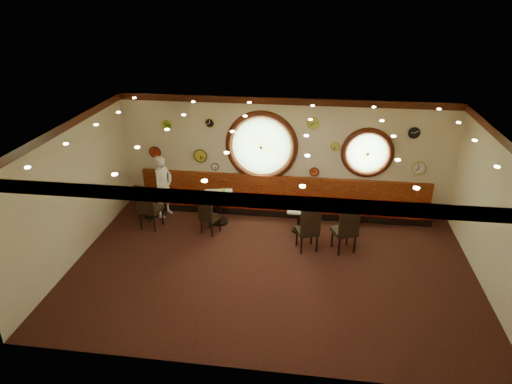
# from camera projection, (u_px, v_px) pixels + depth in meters

# --- Properties ---
(floor) EXTENTS (9.00, 6.00, 0.00)m
(floor) POSITION_uv_depth(u_px,v_px,m) (271.00, 268.00, 10.29)
(floor) COLOR black
(floor) RESTS_ON ground
(ceiling) EXTENTS (9.00, 6.00, 0.02)m
(ceiling) POSITION_uv_depth(u_px,v_px,m) (273.00, 132.00, 8.95)
(ceiling) COLOR gold
(ceiling) RESTS_ON wall_back
(wall_back) EXTENTS (9.00, 0.02, 3.20)m
(wall_back) POSITION_uv_depth(u_px,v_px,m) (284.00, 156.00, 12.32)
(wall_back) COLOR beige
(wall_back) RESTS_ON floor
(wall_front) EXTENTS (9.00, 0.02, 3.20)m
(wall_front) POSITION_uv_depth(u_px,v_px,m) (252.00, 291.00, 6.92)
(wall_front) COLOR beige
(wall_front) RESTS_ON floor
(wall_left) EXTENTS (0.02, 6.00, 3.20)m
(wall_left) POSITION_uv_depth(u_px,v_px,m) (72.00, 193.00, 10.17)
(wall_left) COLOR beige
(wall_left) RESTS_ON floor
(wall_right) EXTENTS (0.02, 6.00, 3.20)m
(wall_right) POSITION_uv_depth(u_px,v_px,m) (497.00, 218.00, 9.07)
(wall_right) COLOR beige
(wall_right) RESTS_ON floor
(molding_back) EXTENTS (9.00, 0.10, 0.18)m
(molding_back) POSITION_uv_depth(u_px,v_px,m) (285.00, 101.00, 11.65)
(molding_back) COLOR #39150A
(molding_back) RESTS_ON wall_back
(molding_front) EXTENTS (9.00, 0.10, 0.18)m
(molding_front) POSITION_uv_depth(u_px,v_px,m) (252.00, 201.00, 6.34)
(molding_front) COLOR #39150A
(molding_front) RESTS_ON wall_back
(molding_left) EXTENTS (0.10, 6.00, 0.18)m
(molding_left) POSITION_uv_depth(u_px,v_px,m) (62.00, 127.00, 9.54)
(molding_left) COLOR #39150A
(molding_left) RESTS_ON wall_back
(molding_right) EXTENTS (0.10, 6.00, 0.18)m
(molding_right) POSITION_uv_depth(u_px,v_px,m) (512.00, 146.00, 8.45)
(molding_right) COLOR #39150A
(molding_right) RESTS_ON wall_back
(banquette_base) EXTENTS (8.00, 0.55, 0.20)m
(banquette_base) POSITION_uv_depth(u_px,v_px,m) (281.00, 210.00, 12.70)
(banquette_base) COLOR black
(banquette_base) RESTS_ON floor
(banquette_seat) EXTENTS (8.00, 0.55, 0.30)m
(banquette_seat) POSITION_uv_depth(u_px,v_px,m) (282.00, 202.00, 12.59)
(banquette_seat) COLOR #5A1007
(banquette_seat) RESTS_ON banquette_base
(banquette_back) EXTENTS (8.00, 0.10, 0.55)m
(banquette_back) POSITION_uv_depth(u_px,v_px,m) (283.00, 185.00, 12.63)
(banquette_back) COLOR #65080A
(banquette_back) RESTS_ON wall_back
(porthole_left_glass) EXTENTS (1.66, 0.02, 1.66)m
(porthole_left_glass) POSITION_uv_depth(u_px,v_px,m) (262.00, 146.00, 12.29)
(porthole_left_glass) COLOR #7BAA66
(porthole_left_glass) RESTS_ON wall_back
(porthole_left_frame) EXTENTS (1.98, 0.18, 1.98)m
(porthole_left_frame) POSITION_uv_depth(u_px,v_px,m) (262.00, 146.00, 12.27)
(porthole_left_frame) COLOR #39150A
(porthole_left_frame) RESTS_ON wall_back
(porthole_left_ring) EXTENTS (1.61, 0.03, 1.61)m
(porthole_left_ring) POSITION_uv_depth(u_px,v_px,m) (261.00, 147.00, 12.25)
(porthole_left_ring) COLOR gold
(porthole_left_ring) RESTS_ON wall_back
(porthole_right_glass) EXTENTS (1.10, 0.02, 1.10)m
(porthole_right_glass) POSITION_uv_depth(u_px,v_px,m) (367.00, 153.00, 11.97)
(porthole_right_glass) COLOR #7BAA66
(porthole_right_glass) RESTS_ON wall_back
(porthole_right_frame) EXTENTS (1.38, 0.18, 1.38)m
(porthole_right_frame) POSITION_uv_depth(u_px,v_px,m) (367.00, 153.00, 11.95)
(porthole_right_frame) COLOR #39150A
(porthole_right_frame) RESTS_ON wall_back
(porthole_right_ring) EXTENTS (1.09, 0.03, 1.09)m
(porthole_right_ring) POSITION_uv_depth(u_px,v_px,m) (367.00, 153.00, 11.93)
(porthole_right_ring) COLOR gold
(porthole_right_ring) RESTS_ON wall_back
(wall_clock_0) EXTENTS (0.32, 0.03, 0.32)m
(wall_clock_0) POSITION_uv_depth(u_px,v_px,m) (155.00, 152.00, 12.75)
(wall_clock_0) COLOR #B72812
(wall_clock_0) RESTS_ON wall_back
(wall_clock_1) EXTENTS (0.36, 0.03, 0.36)m
(wall_clock_1) POSITION_uv_depth(u_px,v_px,m) (201.00, 156.00, 12.61)
(wall_clock_1) COLOR gold
(wall_clock_1) RESTS_ON wall_back
(wall_clock_2) EXTENTS (0.20, 0.03, 0.20)m
(wall_clock_2) POSITION_uv_depth(u_px,v_px,m) (215.00, 167.00, 12.69)
(wall_clock_2) COLOR white
(wall_clock_2) RESTS_ON wall_back
(wall_clock_3) EXTENTS (0.34, 0.03, 0.34)m
(wall_clock_3) POSITION_uv_depth(u_px,v_px,m) (419.00, 168.00, 11.92)
(wall_clock_3) COLOR white
(wall_clock_3) RESTS_ON wall_back
(wall_clock_4) EXTENTS (0.30, 0.03, 0.30)m
(wall_clock_4) POSITION_uv_depth(u_px,v_px,m) (313.00, 123.00, 11.80)
(wall_clock_4) COLOR #AACA3F
(wall_clock_4) RESTS_ON wall_back
(wall_clock_5) EXTENTS (0.24, 0.03, 0.24)m
(wall_clock_5) POSITION_uv_depth(u_px,v_px,m) (210.00, 123.00, 12.18)
(wall_clock_5) COLOR black
(wall_clock_5) RESTS_ON wall_back
(wall_clock_6) EXTENTS (0.26, 0.03, 0.26)m
(wall_clock_6) POSITION_uv_depth(u_px,v_px,m) (167.00, 125.00, 12.36)
(wall_clock_6) COLOR #89D22A
(wall_clock_6) RESTS_ON wall_back
(wall_clock_7) EXTENTS (0.24, 0.03, 0.24)m
(wall_clock_7) POSITION_uv_depth(u_px,v_px,m) (314.00, 172.00, 12.35)
(wall_clock_7) COLOR #E6451B
(wall_clock_7) RESTS_ON wall_back
(wall_clock_8) EXTENTS (0.22, 0.03, 0.22)m
(wall_clock_8) POSITION_uv_depth(u_px,v_px,m) (335.00, 146.00, 11.98)
(wall_clock_8) COLOR #D9D348
(wall_clock_8) RESTS_ON wall_back
(wall_clock_9) EXTENTS (0.28, 0.03, 0.28)m
(wall_clock_9) POSITION_uv_depth(u_px,v_px,m) (414.00, 133.00, 11.55)
(wall_clock_9) COLOR black
(wall_clock_9) RESTS_ON wall_back
(table_a) EXTENTS (0.69, 0.69, 0.65)m
(table_a) POSITION_uv_depth(u_px,v_px,m) (150.00, 203.00, 12.38)
(table_a) COLOR black
(table_a) RESTS_ON floor
(table_b) EXTENTS (0.88, 0.88, 0.82)m
(table_b) POSITION_uv_depth(u_px,v_px,m) (219.00, 205.00, 12.03)
(table_b) COLOR black
(table_b) RESTS_ON floor
(table_c) EXTENTS (0.60, 0.60, 0.66)m
(table_c) POSITION_uv_depth(u_px,v_px,m) (299.00, 217.00, 11.67)
(table_c) COLOR black
(table_c) RESTS_ON floor
(table_d) EXTENTS (0.71, 0.71, 0.71)m
(table_d) POSITION_uv_depth(u_px,v_px,m) (349.00, 216.00, 11.65)
(table_d) COLOR black
(table_d) RESTS_ON floor
(chair_a) EXTENTS (0.61, 0.61, 0.77)m
(chair_a) POSITION_uv_depth(u_px,v_px,m) (148.00, 204.00, 11.63)
(chair_a) COLOR black
(chair_a) RESTS_ON floor
(chair_b) EXTENTS (0.57, 0.57, 0.63)m
(chair_b) POSITION_uv_depth(u_px,v_px,m) (208.00, 213.00, 11.45)
(chair_b) COLOR black
(chair_b) RESTS_ON floor
(chair_c) EXTENTS (0.62, 0.62, 0.71)m
(chair_c) POSITION_uv_depth(u_px,v_px,m) (309.00, 227.00, 10.68)
(chair_c) COLOR black
(chair_c) RESTS_ON floor
(chair_d) EXTENTS (0.66, 0.66, 0.75)m
(chair_d) POSITION_uv_depth(u_px,v_px,m) (347.00, 227.00, 10.62)
(chair_d) COLOR black
(chair_d) RESTS_ON floor
(condiment_a_salt) EXTENTS (0.03, 0.03, 0.09)m
(condiment_a_salt) POSITION_uv_depth(u_px,v_px,m) (147.00, 193.00, 12.30)
(condiment_a_salt) COLOR silver
(condiment_a_salt) RESTS_ON table_a
(condiment_b_salt) EXTENTS (0.03, 0.03, 0.09)m
(condiment_b_salt) POSITION_uv_depth(u_px,v_px,m) (215.00, 193.00, 11.91)
(condiment_b_salt) COLOR silver
(condiment_b_salt) RESTS_ON table_b
(condiment_c_salt) EXTENTS (0.04, 0.04, 0.11)m
(condiment_c_salt) POSITION_uv_depth(u_px,v_px,m) (298.00, 205.00, 11.58)
(condiment_c_salt) COLOR silver
(condiment_c_salt) RESTS_ON table_c
(condiment_d_salt) EXTENTS (0.04, 0.04, 0.11)m
(condiment_d_salt) POSITION_uv_depth(u_px,v_px,m) (346.00, 203.00, 11.61)
(condiment_d_salt) COLOR silver
(condiment_d_salt) RESTS_ON table_d
(condiment_a_pepper) EXTENTS (0.04, 0.04, 0.10)m
(condiment_a_pepper) POSITION_uv_depth(u_px,v_px,m) (150.00, 194.00, 12.23)
(condiment_a_pepper) COLOR silver
(condiment_a_pepper) RESTS_ON table_a
(condiment_b_pepper) EXTENTS (0.04, 0.04, 0.10)m
(condiment_b_pepper) POSITION_uv_depth(u_px,v_px,m) (220.00, 194.00, 11.81)
(condiment_b_pepper) COLOR silver
(condiment_b_pepper) RESTS_ON table_b
(condiment_c_pepper) EXTENTS (0.04, 0.04, 0.11)m
(condiment_c_pepper) POSITION_uv_depth(u_px,v_px,m) (299.00, 206.00, 11.56)
(condiment_c_pepper) COLOR silver
(condiment_c_pepper) RESTS_ON table_c
(condiment_d_pepper) EXTENTS (0.03, 0.03, 0.09)m
(condiment_d_pepper) POSITION_uv_depth(u_px,v_px,m) (351.00, 206.00, 11.45)
(condiment_d_pepper) COLOR silver
(condiment_d_pepper) RESTS_ON table_d
(condiment_a_bottle) EXTENTS (0.05, 0.05, 0.16)m
(condiment_a_bottle) POSITION_uv_depth(u_px,v_px,m) (153.00, 191.00, 12.31)
(condiment_a_bottle) COLOR gold
(condiment_a_bottle) RESTS_ON table_a
(condiment_b_bottle) EXTENTS (0.05, 0.05, 0.15)m
(condiment_b_bottle) POSITION_uv_depth(u_px,v_px,m) (224.00, 191.00, 11.97)
(condiment_b_bottle) COLOR gold
(condiment_b_bottle) RESTS_ON table_b
(condiment_c_bottle) EXTENTS (0.05, 0.05, 0.15)m
(condiment_c_bottle) POSITION_uv_depth(u_px,v_px,m) (304.00, 204.00, 11.60)
(condiment_c_bottle) COLOR gold
(condiment_c_bottle) RESTS_ON table_c
(condiment_d_bottle) EXTENTS (0.05, 0.05, 0.15)m
(condiment_d_bottle) POSITION_uv_depth(u_px,v_px,m) (354.00, 202.00, 11.61)
(condiment_d_bottle) COLOR gold
(condiment_d_bottle) RESTS_ON table_d
(waiter) EXTENTS (0.62, 0.74, 1.72)m
(waiter) POSITION_uv_depth(u_px,v_px,m) (163.00, 186.00, 12.29)
(waiter) COLOR white
(waiter) RESTS_ON floor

